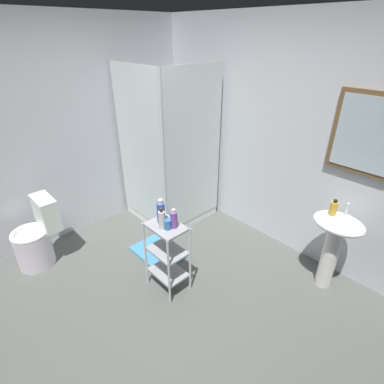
{
  "coord_description": "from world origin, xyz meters",
  "views": [
    {
      "loc": [
        1.57,
        -1.01,
        2.3
      ],
      "look_at": [
        -0.2,
        0.64,
        0.99
      ],
      "focal_mm": 27.93,
      "sensor_mm": 36.0,
      "label": 1
    }
  ],
  "objects": [
    {
      "name": "bath_mat",
      "position": [
        -0.71,
        0.57,
        0.01
      ],
      "size": [
        0.6,
        0.4,
        0.02
      ],
      "primitive_type": "cube",
      "color": "teal",
      "rests_on": "ground_plane"
    },
    {
      "name": "pedestal_sink",
      "position": [
        0.83,
        1.52,
        0.58
      ],
      "size": [
        0.46,
        0.37,
        0.81
      ],
      "color": "white",
      "rests_on": "ground_plane"
    },
    {
      "name": "toilet",
      "position": [
        -1.48,
        -0.46,
        0.31
      ],
      "size": [
        0.37,
        0.49,
        0.76
      ],
      "color": "white",
      "rests_on": "ground_plane"
    },
    {
      "name": "shower_stall",
      "position": [
        -1.21,
        1.18,
        0.46
      ],
      "size": [
        0.92,
        0.92,
        2.0
      ],
      "color": "white",
      "rests_on": "ground_plane"
    },
    {
      "name": "wall_back",
      "position": [
        0.01,
        1.85,
        1.25
      ],
      "size": [
        4.2,
        0.14,
        2.5
      ],
      "color": "silver",
      "rests_on": "ground_plane"
    },
    {
      "name": "storage_cart",
      "position": [
        -0.22,
        0.35,
        0.44
      ],
      "size": [
        0.38,
        0.28,
        0.74
      ],
      "color": "silver",
      "rests_on": "ground_plane"
    },
    {
      "name": "shampoo_bottle_blue",
      "position": [
        -0.3,
        0.35,
        0.85
      ],
      "size": [
        0.07,
        0.07,
        0.24
      ],
      "color": "#3350AD",
      "rests_on": "storage_cart"
    },
    {
      "name": "conditioner_bottle_purple",
      "position": [
        -0.16,
        0.39,
        0.82
      ],
      "size": [
        0.07,
        0.07,
        0.19
      ],
      "color": "purple",
      "rests_on": "storage_cart"
    },
    {
      "name": "lotion_bottle_white",
      "position": [
        -0.21,
        0.29,
        0.83
      ],
      "size": [
        0.06,
        0.06,
        0.21
      ],
      "color": "silver",
      "rests_on": "storage_cart"
    },
    {
      "name": "sink_faucet",
      "position": [
        0.83,
        1.64,
        0.86
      ],
      "size": [
        0.03,
        0.03,
        0.1
      ],
      "primitive_type": "cylinder",
      "color": "silver",
      "rests_on": "pedestal_sink"
    },
    {
      "name": "rinse_cup",
      "position": [
        -0.18,
        0.33,
        0.79
      ],
      "size": [
        0.07,
        0.07,
        0.1
      ],
      "primitive_type": "cylinder",
      "color": "#3870B2",
      "rests_on": "storage_cart"
    },
    {
      "name": "wall_left",
      "position": [
        -1.85,
        0.0,
        1.25
      ],
      "size": [
        0.1,
        4.2,
        2.5
      ],
      "primitive_type": "cube",
      "color": "silver",
      "rests_on": "ground_plane"
    },
    {
      "name": "ground_plane",
      "position": [
        0.0,
        0.0,
        -0.01
      ],
      "size": [
        4.2,
        4.2,
        0.02
      ],
      "primitive_type": "cube",
      "color": "#535652"
    },
    {
      "name": "hand_soap_bottle",
      "position": [
        0.76,
        1.52,
        0.88
      ],
      "size": [
        0.06,
        0.06,
        0.15
      ],
      "color": "gold",
      "rests_on": "pedestal_sink"
    }
  ]
}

